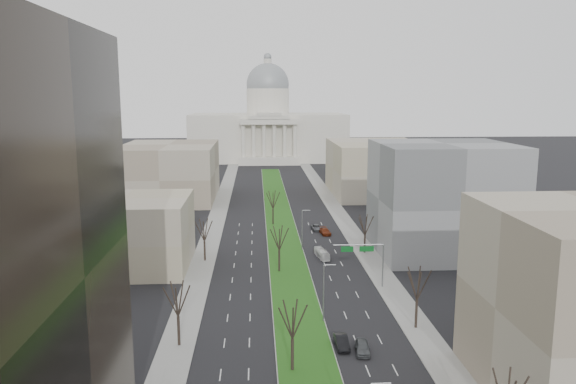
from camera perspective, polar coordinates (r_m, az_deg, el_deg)
name	(u,v)px	position (r m, az deg, el deg)	size (l,w,h in m)	color
ground	(281,225)	(149.68, -0.76, -3.34)	(600.00, 600.00, 0.00)	black
median	(281,225)	(148.67, -0.75, -3.39)	(8.00, 222.03, 0.20)	#999993
sidewalk_left	(206,251)	(125.84, -8.29, -5.99)	(5.00, 330.00, 0.15)	gray
sidewalk_right	(363,249)	(127.57, 7.65, -5.76)	(5.00, 330.00, 0.15)	gray
capitol	(268,129)	(295.73, -2.04, 6.45)	(80.00, 46.00, 55.00)	beige
building_beige_left	(123,233)	(116.98, -16.40, -4.02)	(26.00, 22.00, 14.00)	tan
building_grey_right	(442,198)	(126.25, 15.41, -0.64)	(28.00, 26.00, 24.00)	slate
building_far_left	(169,172)	(189.45, -11.95, 2.03)	(30.00, 40.00, 18.00)	gray
building_far_right	(376,168)	(196.60, 8.91, 2.41)	(30.00, 40.00, 18.00)	tan
tree_left_mid	(178,298)	(79.24, -11.16, -10.50)	(5.40, 5.40, 9.72)	black
tree_left_far	(204,229)	(117.35, -8.52, -3.75)	(5.28, 5.28, 9.50)	black
tree_right_mid	(418,282)	(85.48, 13.03, -8.92)	(5.52, 5.52, 9.94)	black
tree_right_far	(365,224)	(123.06, 7.85, -3.24)	(5.04, 5.04, 9.07)	black
tree_median_a	(292,318)	(71.18, 0.45, -12.73)	(5.40, 5.40, 9.72)	black
tree_median_b	(279,237)	(109.12, -0.91, -4.60)	(5.40, 5.40, 9.72)	black
tree_median_c	(273,199)	(148.15, -1.54, -0.71)	(5.40, 5.40, 9.72)	black
streetlamp_median_b	(324,292)	(86.40, 3.67, -10.12)	(1.90, 0.20, 9.16)	gray
streetlamp_median_c	(302,229)	(124.52, 1.47, -3.81)	(1.90, 0.20, 9.16)	gray
mast_arm_signs	(368,255)	(101.61, 8.15, -6.33)	(9.12, 0.24, 8.09)	gray
car_grey_near	(362,347)	(78.98, 7.56, -15.36)	(1.86, 4.62, 1.57)	#45494C
car_black	(342,342)	(80.17, 5.46, -14.90)	(1.69, 4.86, 1.60)	black
car_red	(325,231)	(139.61, 3.79, -4.02)	(2.13, 5.23, 1.52)	#66230D
car_grey_far	(317,227)	(143.86, 2.92, -3.62)	(2.27, 4.91, 1.37)	#505258
box_van	(322,254)	(119.92, 3.47, -6.27)	(1.59, 6.82, 1.90)	white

